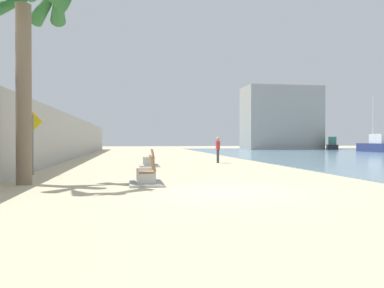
{
  "coord_description": "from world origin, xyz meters",
  "views": [
    {
      "loc": [
        -2.61,
        -10.52,
        1.51
      ],
      "look_at": [
        1.2,
        12.61,
        1.25
      ],
      "focal_mm": 34.76,
      "sensor_mm": 36.0,
      "label": 1
    }
  ],
  "objects_px": {
    "boat_distant": "(332,145)",
    "palm_tree": "(23,14)",
    "pedestrian_sign": "(33,136)",
    "boat_outer": "(375,145)",
    "person_walking": "(218,148)",
    "bench_near": "(146,177)",
    "bench_far": "(149,162)"
  },
  "relations": [
    {
      "from": "bench_far",
      "to": "pedestrian_sign",
      "type": "xyz_separation_m",
      "value": [
        -5.21,
        -4.67,
        1.46
      ]
    },
    {
      "from": "boat_outer",
      "to": "pedestrian_sign",
      "type": "xyz_separation_m",
      "value": [
        -33.67,
        -24.21,
        0.83
      ]
    },
    {
      "from": "bench_far",
      "to": "boat_outer",
      "type": "distance_m",
      "value": 34.54
    },
    {
      "from": "person_walking",
      "to": "boat_outer",
      "type": "distance_m",
      "value": 29.59
    },
    {
      "from": "pedestrian_sign",
      "to": "boat_outer",
      "type": "bearing_deg",
      "value": 35.72
    },
    {
      "from": "person_walking",
      "to": "boat_distant",
      "type": "distance_m",
      "value": 38.27
    },
    {
      "from": "palm_tree",
      "to": "boat_distant",
      "type": "xyz_separation_m",
      "value": [
        34.06,
        39.47,
        -5.01
      ]
    },
    {
      "from": "palm_tree",
      "to": "pedestrian_sign",
      "type": "relative_size",
      "value": 2.77
    },
    {
      "from": "bench_near",
      "to": "boat_distant",
      "type": "relative_size",
      "value": 0.36
    },
    {
      "from": "bench_far",
      "to": "person_walking",
      "type": "distance_m",
      "value": 5.09
    },
    {
      "from": "boat_outer",
      "to": "pedestrian_sign",
      "type": "distance_m",
      "value": 41.48
    },
    {
      "from": "palm_tree",
      "to": "boat_distant",
      "type": "height_order",
      "value": "palm_tree"
    },
    {
      "from": "boat_distant",
      "to": "person_walking",
      "type": "bearing_deg",
      "value": -130.55
    },
    {
      "from": "palm_tree",
      "to": "bench_far",
      "type": "bearing_deg",
      "value": 60.95
    },
    {
      "from": "palm_tree",
      "to": "boat_outer",
      "type": "distance_m",
      "value": 43.51
    },
    {
      "from": "palm_tree",
      "to": "pedestrian_sign",
      "type": "bearing_deg",
      "value": 99.39
    },
    {
      "from": "bench_near",
      "to": "bench_far",
      "type": "relative_size",
      "value": 1.0
    },
    {
      "from": "bench_far",
      "to": "pedestrian_sign",
      "type": "relative_size",
      "value": 0.77
    },
    {
      "from": "person_walking",
      "to": "pedestrian_sign",
      "type": "xyz_separation_m",
      "value": [
        -9.78,
        -6.77,
        0.69
      ]
    },
    {
      "from": "boat_distant",
      "to": "bench_far",
      "type": "bearing_deg",
      "value": -133.37
    },
    {
      "from": "boat_outer",
      "to": "person_walking",
      "type": "bearing_deg",
      "value": -143.86
    },
    {
      "from": "boat_outer",
      "to": "bench_near",
      "type": "bearing_deg",
      "value": -135.64
    },
    {
      "from": "boat_distant",
      "to": "palm_tree",
      "type": "bearing_deg",
      "value": -130.79
    },
    {
      "from": "pedestrian_sign",
      "to": "boat_distant",
      "type": "bearing_deg",
      "value": 45.96
    },
    {
      "from": "bench_near",
      "to": "boat_outer",
      "type": "xyz_separation_m",
      "value": [
        28.98,
        28.34,
        0.63
      ]
    },
    {
      "from": "bench_far",
      "to": "person_walking",
      "type": "bearing_deg",
      "value": 24.68
    },
    {
      "from": "bench_near",
      "to": "boat_distant",
      "type": "bearing_deg",
      "value": 53.14
    },
    {
      "from": "palm_tree",
      "to": "boat_outer",
      "type": "relative_size",
      "value": 1.1
    },
    {
      "from": "palm_tree",
      "to": "boat_outer",
      "type": "bearing_deg",
      "value": 40.09
    },
    {
      "from": "palm_tree",
      "to": "person_walking",
      "type": "bearing_deg",
      "value": 48.55
    },
    {
      "from": "palm_tree",
      "to": "boat_distant",
      "type": "relative_size",
      "value": 1.29
    },
    {
      "from": "person_walking",
      "to": "boat_distant",
      "type": "height_order",
      "value": "boat_distant"
    }
  ]
}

